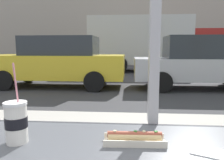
{
  "coord_description": "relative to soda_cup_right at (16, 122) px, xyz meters",
  "views": [
    {
      "loc": [
        -0.12,
        -1.07,
        1.34
      ],
      "look_at": [
        -0.36,
        1.93,
        0.91
      ],
      "focal_mm": 35.8,
      "sensor_mm": 36.0,
      "label": 1
    }
  ],
  "objects": [
    {
      "name": "box_truck",
      "position": [
        1.68,
        12.18,
        0.62
      ],
      "size": [
        7.35,
        2.44,
        3.05
      ],
      "color": "beige",
      "rests_on": "ground"
    },
    {
      "name": "building_facade_far",
      "position": [
        0.58,
        19.37,
        2.08
      ],
      "size": [
        28.0,
        1.2,
        6.26
      ],
      "primitive_type": "cube",
      "color": "#A89E8E",
      "rests_on": "ground"
    },
    {
      "name": "sidewalk_strip",
      "position": [
        0.58,
        1.83,
        -0.98
      ],
      "size": [
        16.0,
        2.8,
        0.14
      ],
      "primitive_type": "cube",
      "color": "#B2ADA3",
      "rests_on": "ground"
    },
    {
      "name": "ground_plane",
      "position": [
        0.58,
        8.23,
        -1.05
      ],
      "size": [
        60.0,
        60.0,
        0.0
      ],
      "primitive_type": "plane",
      "color": "#38383A"
    },
    {
      "name": "soda_cup_right",
      "position": [
        0.0,
        0.0,
        0.0
      ],
      "size": [
        0.09,
        0.09,
        0.33
      ],
      "color": "silver",
      "rests_on": "window_counter"
    },
    {
      "name": "hotdog_tray_far",
      "position": [
        0.48,
        0.03,
        -0.06
      ],
      "size": [
        0.25,
        0.09,
        0.05
      ],
      "color": "beige",
      "rests_on": "window_counter"
    },
    {
      "name": "napkin_wrapper",
      "position": [
        0.75,
        -0.03,
        -0.09
      ],
      "size": [
        0.15,
        0.13,
        0.0
      ],
      "primitive_type": "cube",
      "rotation": [
        0.0,
        0.0,
        -0.42
      ],
      "color": "white",
      "rests_on": "window_counter"
    },
    {
      "name": "parked_car_yellow",
      "position": [
        -2.02,
        6.74,
        -0.16
      ],
      "size": [
        4.67,
        1.93,
        1.73
      ],
      "color": "gold",
      "rests_on": "ground"
    },
    {
      "name": "parked_car_silver",
      "position": [
        2.74,
        6.74,
        -0.17
      ],
      "size": [
        4.23,
        1.89,
        1.73
      ],
      "color": "#BCBCC1",
      "rests_on": "ground"
    }
  ]
}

